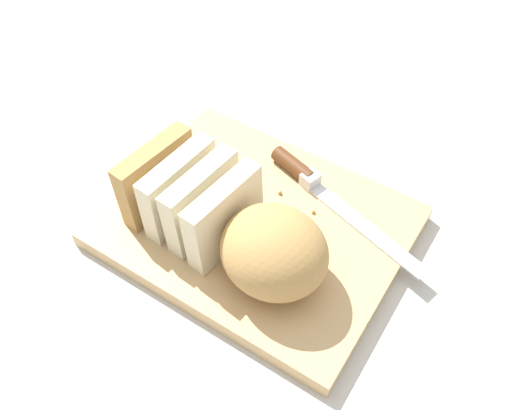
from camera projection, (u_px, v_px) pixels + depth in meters
ground_plane at (256, 232)px, 0.71m from camera, size 3.00×3.00×0.00m
cutting_board at (256, 226)px, 0.71m from camera, size 0.37×0.30×0.02m
bread_loaf at (236, 226)px, 0.63m from camera, size 0.27×0.13×0.09m
bread_knife at (311, 181)px, 0.73m from camera, size 0.25×0.08×0.02m
crumb_near_knife at (278, 192)px, 0.72m from camera, size 0.01×0.01×0.01m
crumb_near_loaf at (285, 220)px, 0.69m from camera, size 0.01×0.01×0.01m
crumb_stray_left at (313, 212)px, 0.70m from camera, size 0.00×0.00×0.00m
crumb_stray_right at (265, 207)px, 0.71m from camera, size 0.00×0.00×0.00m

